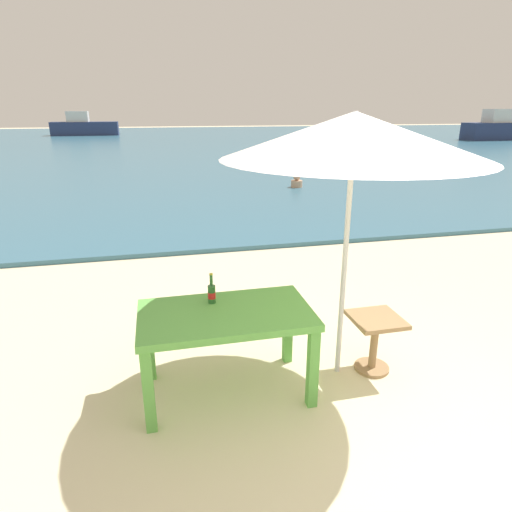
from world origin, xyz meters
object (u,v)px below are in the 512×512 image
object	(u,v)px
picnic_table_green	(226,324)
side_table_wood	(375,336)
beer_bottle_amber	(212,293)
boat_ferry	(502,129)
patio_umbrella	(354,136)
swimmer_person	(297,182)
boat_cargo_ship	(84,127)

from	to	relation	value
picnic_table_green	side_table_wood	world-z (taller)	picnic_table_green
beer_bottle_amber	picnic_table_green	bearing A→B (deg)	-66.13
picnic_table_green	beer_bottle_amber	world-z (taller)	beer_bottle_amber
boat_ferry	patio_umbrella	bearing A→B (deg)	-133.61
beer_bottle_amber	boat_ferry	bearing A→B (deg)	44.92
beer_bottle_amber	swimmer_person	xyz separation A→B (m)	(3.71, 8.92, -0.61)
swimmer_person	patio_umbrella	bearing A→B (deg)	-105.90
boat_ferry	boat_cargo_ship	world-z (taller)	boat_ferry
boat_ferry	beer_bottle_amber	bearing A→B (deg)	-135.08
picnic_table_green	swimmer_person	size ratio (longest dim) A/B	3.41
patio_umbrella	swimmer_person	world-z (taller)	patio_umbrella
beer_bottle_amber	side_table_wood	xyz separation A→B (m)	(1.46, -0.18, -0.50)
swimmer_person	beer_bottle_amber	bearing A→B (deg)	-112.56
beer_bottle_amber	patio_umbrella	distance (m)	1.70
picnic_table_green	boat_cargo_ship	distance (m)	38.86
side_table_wood	boat_cargo_ship	size ratio (longest dim) A/B	0.10
picnic_table_green	swimmer_person	distance (m)	9.82
side_table_wood	boat_cargo_ship	distance (m)	39.09
boat_ferry	picnic_table_green	bearing A→B (deg)	-134.76
side_table_wood	swimmer_person	xyz separation A→B (m)	(2.25, 9.10, -0.11)
picnic_table_green	patio_umbrella	world-z (taller)	patio_umbrella
beer_bottle_amber	boat_cargo_ship	xyz separation A→B (m)	(-6.22, 38.15, -0.05)
patio_umbrella	swimmer_person	distance (m)	9.60
side_table_wood	boat_cargo_ship	bearing A→B (deg)	101.33
patio_umbrella	swimmer_person	xyz separation A→B (m)	(2.58, 9.06, -1.88)
patio_umbrella	boat_cargo_ship	xyz separation A→B (m)	(-7.35, 38.28, -1.31)
beer_bottle_amber	patio_umbrella	bearing A→B (deg)	-6.65
picnic_table_green	boat_cargo_ship	xyz separation A→B (m)	(-6.31, 38.35, 0.15)
patio_umbrella	side_table_wood	size ratio (longest dim) A/B	4.26
swimmer_person	side_table_wood	bearing A→B (deg)	-103.89
picnic_table_green	patio_umbrella	distance (m)	1.80
boat_ferry	boat_cargo_ship	xyz separation A→B (m)	(-31.35, 13.09, -0.07)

